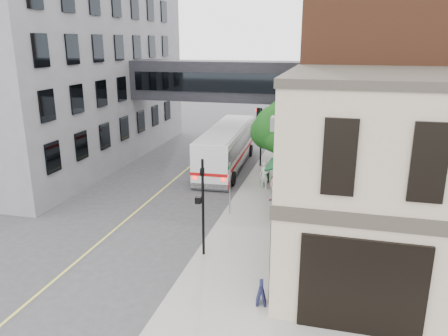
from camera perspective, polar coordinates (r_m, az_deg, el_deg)
The scene contains 17 objects.
ground at distance 18.88m, azimuth -5.69°, elevation -14.09°, with size 120.00×120.00×0.00m, color #38383A.
sidewalk_main at distance 30.95m, azimuth 6.71°, elevation -1.55°, with size 4.00×60.00×0.15m, color gray.
corner_building at distance 18.30m, azimuth 23.77°, elevation -2.01°, with size 10.19×8.12×8.45m.
brick_building at distance 30.61m, azimuth 22.64°, elevation 10.36°, with size 13.76×18.00×14.00m.
opposite_building at distance 38.74m, azimuth -22.10°, elevation 11.46°, with size 14.00×24.00×14.00m, color slate.
skyway_bridge at distance 34.49m, azimuth -0.39°, elevation 11.33°, with size 14.00×3.18×3.00m.
traffic_signal_near at distance 19.21m, azimuth -2.87°, elevation -3.63°, with size 0.44×0.22×4.60m.
traffic_signal_far at distance 33.27m, azimuth 4.64°, elevation 5.59°, with size 0.53×0.28×4.50m.
street_sign_pole at distance 24.10m, azimuth 0.74°, elevation -2.03°, with size 0.08×0.75×3.00m.
street_tree at distance 29.21m, azimuth 7.12°, elevation 5.14°, with size 3.80×3.20×5.60m.
lane_marking at distance 29.04m, azimuth -8.25°, elevation -2.97°, with size 0.12×40.00×0.01m, color #D8CC4C.
bus at distance 33.50m, azimuth 0.36°, elevation 2.92°, with size 3.22×11.67×3.11m.
pedestrian_a at distance 28.61m, azimuth 5.29°, elevation -0.95°, with size 0.66×0.43×1.81m, color silver.
pedestrian_b at distance 26.32m, azimuth 6.88°, elevation -2.40°, with size 0.95×0.74×1.94m, color pink.
pedestrian_c at distance 28.65m, azimuth 7.33°, elevation -0.97°, with size 1.18×0.68×1.83m, color black.
newspaper_box at distance 29.96m, azimuth 5.38°, elevation -0.99°, with size 0.48×0.43×0.96m, color #124E14.
sandwich_board at distance 16.79m, azimuth 4.88°, elevation -15.93°, with size 0.32×0.49×0.88m, color black.
Camera 1 is at (5.80, -15.21, 9.56)m, focal length 35.00 mm.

